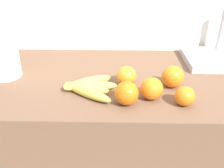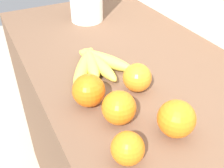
% 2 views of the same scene
% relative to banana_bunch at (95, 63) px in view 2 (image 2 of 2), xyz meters
% --- Properties ---
extents(banana_bunch, '(0.21, 0.21, 0.04)m').
position_rel_banana_bunch_xyz_m(banana_bunch, '(0.00, 0.00, 0.00)').
color(banana_bunch, '#E0CF4C').
rests_on(banana_bunch, counter).
extents(orange_back_left, '(0.08, 0.08, 0.08)m').
position_rel_banana_bunch_xyz_m(orange_back_left, '(0.23, -0.04, 0.02)').
color(orange_back_left, orange).
rests_on(orange_back_left, counter).
extents(orange_right, '(0.08, 0.08, 0.08)m').
position_rel_banana_bunch_xyz_m(orange_right, '(0.32, 0.05, 0.02)').
color(orange_right, orange).
rests_on(orange_right, counter).
extents(orange_front, '(0.07, 0.07, 0.07)m').
position_rel_banana_bunch_xyz_m(orange_front, '(0.33, -0.08, 0.01)').
color(orange_front, orange).
rests_on(orange_front, counter).
extents(orange_back_right, '(0.08, 0.08, 0.08)m').
position_rel_banana_bunch_xyz_m(orange_back_right, '(0.14, 0.06, 0.02)').
color(orange_back_right, orange).
rests_on(orange_back_right, counter).
extents(orange_center, '(0.08, 0.08, 0.08)m').
position_rel_banana_bunch_xyz_m(orange_center, '(0.14, -0.08, 0.02)').
color(orange_center, orange).
rests_on(orange_center, counter).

